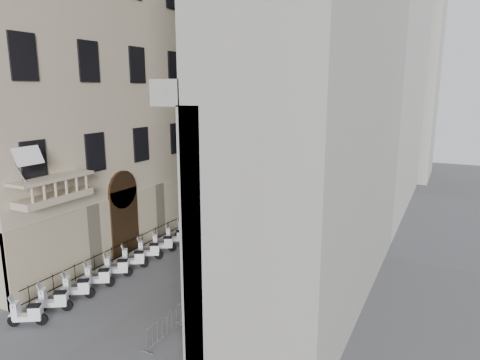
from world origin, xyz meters
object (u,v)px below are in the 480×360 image
Objects in this scene: pedestrian_a at (318,191)px; info_kiosk at (198,214)px; security_tent at (232,184)px; pedestrian_b at (312,186)px; scooter_0 at (29,326)px; street_lamp at (246,146)px.

info_kiosk is at bearing 74.94° from pedestrian_a.
pedestrian_b is at bearing 63.54° from security_tent.
info_kiosk is (-0.59, -4.58, -1.57)m from security_tent.
security_tent is 2.25× the size of pedestrian_a.
info_kiosk is 13.38m from pedestrian_a.
scooter_0 is 0.85× the size of pedestrian_b.
security_tent is 3.88m from street_lamp.
street_lamp is 8.62m from pedestrian_a.
security_tent is at bearing -108.83° from street_lamp.
street_lamp is 5.58× the size of pedestrian_a.
pedestrian_b is (5.04, 13.50, -0.05)m from info_kiosk.
scooter_0 is 20.67m from security_tent.
scooter_0 is 0.81× the size of info_kiosk.
street_lamp is 4.95× the size of info_kiosk.
info_kiosk reaches higher than scooter_0.
pedestrian_b is (4.09, 29.43, 0.88)m from scooter_0.
pedestrian_a is 1.92m from pedestrian_b.
street_lamp reaches higher than info_kiosk.
pedestrian_b is (-1.06, 1.59, 0.06)m from pedestrian_a.
pedestrian_a is (5.15, 27.84, 0.82)m from scooter_0.
info_kiosk reaches higher than pedestrian_b.
info_kiosk is at bearing -110.73° from street_lamp.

